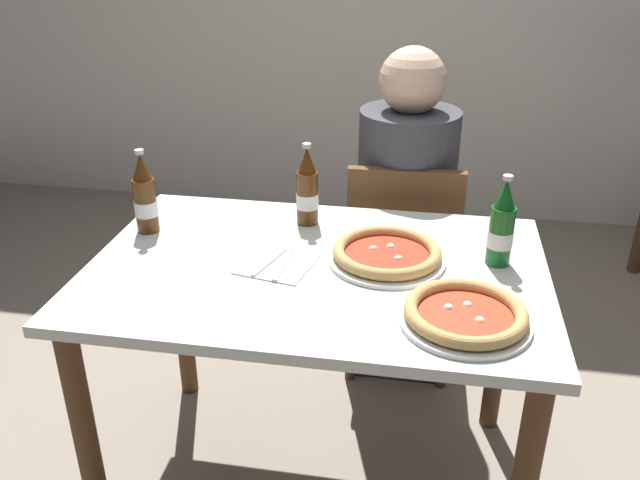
{
  "coord_description": "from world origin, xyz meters",
  "views": [
    {
      "loc": [
        0.27,
        -1.51,
        1.57
      ],
      "look_at": [
        0.0,
        0.05,
        0.8
      ],
      "focal_mm": 37.09,
      "sensor_mm": 36.0,
      "label": 1
    }
  ],
  "objects_px": {
    "chair_behind_table": "(402,256)",
    "pizza_margherita_near": "(387,254)",
    "beer_bottle_right": "(501,227)",
    "dining_table_main": "(317,302)",
    "beer_bottle_center": "(307,190)",
    "diner_seated": "(404,225)",
    "napkin_with_cutlery": "(277,264)",
    "pizza_marinara_far": "(465,315)",
    "beer_bottle_left": "(145,198)"
  },
  "relations": [
    {
      "from": "diner_seated",
      "to": "beer_bottle_center",
      "type": "height_order",
      "value": "diner_seated"
    },
    {
      "from": "beer_bottle_left",
      "to": "napkin_with_cutlery",
      "type": "distance_m",
      "value": 0.45
    },
    {
      "from": "pizza_margherita_near",
      "to": "beer_bottle_right",
      "type": "height_order",
      "value": "beer_bottle_right"
    },
    {
      "from": "beer_bottle_center",
      "to": "beer_bottle_right",
      "type": "xyz_separation_m",
      "value": [
        0.54,
        -0.17,
        0.0
      ]
    },
    {
      "from": "dining_table_main",
      "to": "napkin_with_cutlery",
      "type": "distance_m",
      "value": 0.16
    },
    {
      "from": "pizza_marinara_far",
      "to": "napkin_with_cutlery",
      "type": "xyz_separation_m",
      "value": [
        -0.48,
        0.2,
        -0.02
      ]
    },
    {
      "from": "beer_bottle_left",
      "to": "pizza_margherita_near",
      "type": "bearing_deg",
      "value": -5.88
    },
    {
      "from": "chair_behind_table",
      "to": "beer_bottle_right",
      "type": "bearing_deg",
      "value": 115.64
    },
    {
      "from": "pizza_marinara_far",
      "to": "beer_bottle_center",
      "type": "xyz_separation_m",
      "value": [
        -0.45,
        0.48,
        0.08
      ]
    },
    {
      "from": "beer_bottle_center",
      "to": "napkin_with_cutlery",
      "type": "bearing_deg",
      "value": -96.01
    },
    {
      "from": "chair_behind_table",
      "to": "beer_bottle_left",
      "type": "height_order",
      "value": "beer_bottle_left"
    },
    {
      "from": "chair_behind_table",
      "to": "beer_bottle_center",
      "type": "height_order",
      "value": "beer_bottle_center"
    },
    {
      "from": "beer_bottle_center",
      "to": "pizza_marinara_far",
      "type": "bearing_deg",
      "value": -46.41
    },
    {
      "from": "pizza_marinara_far",
      "to": "chair_behind_table",
      "type": "bearing_deg",
      "value": 102.09
    },
    {
      "from": "chair_behind_table",
      "to": "beer_bottle_center",
      "type": "bearing_deg",
      "value": 49.69
    },
    {
      "from": "dining_table_main",
      "to": "pizza_margherita_near",
      "type": "relative_size",
      "value": 3.83
    },
    {
      "from": "pizza_marinara_far",
      "to": "napkin_with_cutlery",
      "type": "bearing_deg",
      "value": 157.6
    },
    {
      "from": "chair_behind_table",
      "to": "pizza_margherita_near",
      "type": "distance_m",
      "value": 0.63
    },
    {
      "from": "dining_table_main",
      "to": "napkin_with_cutlery",
      "type": "relative_size",
      "value": 5.67
    },
    {
      "from": "diner_seated",
      "to": "beer_bottle_center",
      "type": "xyz_separation_m",
      "value": [
        -0.27,
        -0.4,
        0.27
      ]
    },
    {
      "from": "dining_table_main",
      "to": "napkin_with_cutlery",
      "type": "bearing_deg",
      "value": -172.21
    },
    {
      "from": "pizza_margherita_near",
      "to": "beer_bottle_left",
      "type": "xyz_separation_m",
      "value": [
        -0.7,
        0.07,
        0.08
      ]
    },
    {
      "from": "beer_bottle_right",
      "to": "napkin_with_cutlery",
      "type": "height_order",
      "value": "beer_bottle_right"
    },
    {
      "from": "pizza_marinara_far",
      "to": "beer_bottle_center",
      "type": "relative_size",
      "value": 1.22
    },
    {
      "from": "dining_table_main",
      "to": "pizza_margherita_near",
      "type": "height_order",
      "value": "pizza_margherita_near"
    },
    {
      "from": "pizza_marinara_far",
      "to": "beer_bottle_right",
      "type": "bearing_deg",
      "value": 73.48
    },
    {
      "from": "pizza_margherita_near",
      "to": "beer_bottle_right",
      "type": "xyz_separation_m",
      "value": [
        0.29,
        0.04,
        0.08
      ]
    },
    {
      "from": "diner_seated",
      "to": "pizza_marinara_far",
      "type": "bearing_deg",
      "value": -78.45
    },
    {
      "from": "dining_table_main",
      "to": "beer_bottle_center",
      "type": "distance_m",
      "value": 0.35
    },
    {
      "from": "dining_table_main",
      "to": "beer_bottle_center",
      "type": "xyz_separation_m",
      "value": [
        -0.07,
        0.26,
        0.22
      ]
    },
    {
      "from": "beer_bottle_center",
      "to": "dining_table_main",
      "type": "bearing_deg",
      "value": -74.07
    },
    {
      "from": "pizza_margherita_near",
      "to": "pizza_marinara_far",
      "type": "bearing_deg",
      "value": -53.51
    },
    {
      "from": "pizza_margherita_near",
      "to": "pizza_marinara_far",
      "type": "height_order",
      "value": "same"
    },
    {
      "from": "beer_bottle_center",
      "to": "diner_seated",
      "type": "bearing_deg",
      "value": 55.42
    },
    {
      "from": "beer_bottle_right",
      "to": "dining_table_main",
      "type": "bearing_deg",
      "value": -168.56
    },
    {
      "from": "beer_bottle_center",
      "to": "beer_bottle_right",
      "type": "bearing_deg",
      "value": -17.14
    },
    {
      "from": "napkin_with_cutlery",
      "to": "beer_bottle_center",
      "type": "bearing_deg",
      "value": 83.99
    },
    {
      "from": "diner_seated",
      "to": "napkin_with_cutlery",
      "type": "height_order",
      "value": "diner_seated"
    },
    {
      "from": "chair_behind_table",
      "to": "napkin_with_cutlery",
      "type": "height_order",
      "value": "chair_behind_table"
    },
    {
      "from": "beer_bottle_center",
      "to": "napkin_with_cutlery",
      "type": "height_order",
      "value": "beer_bottle_center"
    },
    {
      "from": "pizza_margherita_near",
      "to": "napkin_with_cutlery",
      "type": "xyz_separation_m",
      "value": [
        -0.28,
        -0.07,
        -0.02
      ]
    },
    {
      "from": "diner_seated",
      "to": "pizza_marinara_far",
      "type": "xyz_separation_m",
      "value": [
        0.18,
        -0.87,
        0.19
      ]
    },
    {
      "from": "dining_table_main",
      "to": "chair_behind_table",
      "type": "xyz_separation_m",
      "value": [
        0.2,
        0.61,
        -0.15
      ]
    },
    {
      "from": "diner_seated",
      "to": "beer_bottle_right",
      "type": "height_order",
      "value": "diner_seated"
    },
    {
      "from": "pizza_marinara_far",
      "to": "beer_bottle_left",
      "type": "xyz_separation_m",
      "value": [
        -0.9,
        0.34,
        0.08
      ]
    },
    {
      "from": "chair_behind_table",
      "to": "napkin_with_cutlery",
      "type": "bearing_deg",
      "value": 62.12
    },
    {
      "from": "beer_bottle_right",
      "to": "napkin_with_cutlery",
      "type": "distance_m",
      "value": 0.59
    },
    {
      "from": "pizza_margherita_near",
      "to": "napkin_with_cutlery",
      "type": "distance_m",
      "value": 0.29
    },
    {
      "from": "chair_behind_table",
      "to": "napkin_with_cutlery",
      "type": "xyz_separation_m",
      "value": [
        -0.31,
        -0.62,
        0.27
      ]
    },
    {
      "from": "chair_behind_table",
      "to": "pizza_marinara_far",
      "type": "distance_m",
      "value": 0.89
    }
  ]
}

